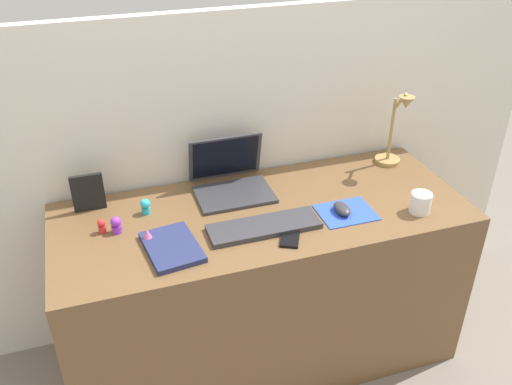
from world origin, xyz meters
TOP-DOWN VIEW (x-y plane):
  - ground_plane at (0.00, 0.00)m, footprint 6.00×6.00m
  - back_wall at (0.00, 0.35)m, footprint 2.78×0.05m
  - desk at (0.00, 0.00)m, footprint 1.58×0.63m
  - laptop at (-0.07, 0.20)m, footprint 0.30×0.26m
  - keyboard at (-0.03, -0.11)m, footprint 0.41×0.13m
  - mousepad at (0.30, -0.11)m, footprint 0.21×0.17m
  - mouse at (0.28, -0.11)m, footprint 0.06×0.10m
  - cell_phone at (0.04, -0.19)m, footprint 0.11×0.14m
  - desk_lamp at (0.65, 0.17)m, footprint 0.11×0.17m
  - notebook_pad at (-0.37, -0.13)m, footprint 0.20×0.26m
  - picture_frame at (-0.62, 0.22)m, footprint 0.12×0.02m
  - coffee_mug at (0.56, -0.19)m, footprint 0.08×0.08m
  - toy_figurine_pink at (-0.45, -0.06)m, footprint 0.05×0.05m
  - toy_figurine_cyan at (-0.42, 0.13)m, footprint 0.04×0.04m
  - toy_figurine_red at (-0.59, 0.05)m, footprint 0.03×0.03m
  - toy_figurine_purple at (-0.54, 0.04)m, footprint 0.04×0.04m

SIDE VIEW (x-z plane):
  - ground_plane at x=0.00m, z-range 0.00..0.00m
  - desk at x=0.00m, z-range 0.00..0.74m
  - back_wall at x=0.00m, z-range 0.00..1.42m
  - mousepad at x=0.30m, z-range 0.74..0.74m
  - cell_phone at x=0.04m, z-range 0.74..0.75m
  - keyboard at x=-0.03m, z-range 0.74..0.76m
  - notebook_pad at x=-0.37m, z-range 0.74..0.76m
  - mouse at x=0.28m, z-range 0.74..0.78m
  - toy_figurine_pink at x=-0.45m, z-range 0.74..0.79m
  - toy_figurine_red at x=-0.59m, z-range 0.74..0.80m
  - toy_figurine_purple at x=-0.54m, z-range 0.74..0.80m
  - toy_figurine_cyan at x=-0.42m, z-range 0.74..0.80m
  - coffee_mug at x=0.56m, z-range 0.74..0.82m
  - laptop at x=-0.07m, z-range 0.69..0.90m
  - picture_frame at x=-0.62m, z-range 0.74..0.89m
  - desk_lamp at x=0.65m, z-range 0.73..1.07m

